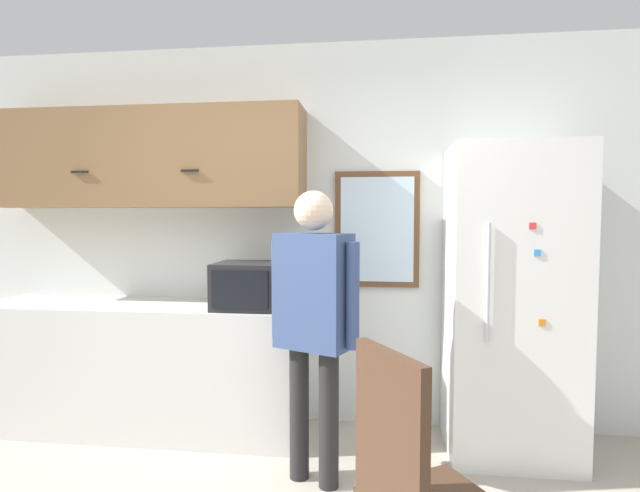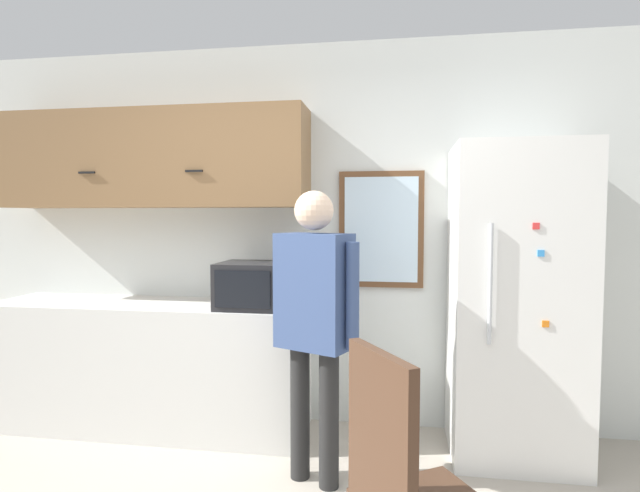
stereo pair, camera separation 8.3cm
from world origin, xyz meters
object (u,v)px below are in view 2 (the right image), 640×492
object	(u,v)px
microwave	(258,285)
refrigerator	(515,302)
person	(314,308)
chair	(406,487)

from	to	relation	value
microwave	refrigerator	size ratio (longest dim) A/B	0.27
person	refrigerator	distance (m)	1.28
refrigerator	chair	world-z (taller)	refrigerator
chair	microwave	bearing A→B (deg)	1.28
microwave	person	distance (m)	0.67
refrigerator	person	bearing A→B (deg)	-156.30
microwave	person	world-z (taller)	person
microwave	person	xyz separation A→B (m)	(0.46, -0.48, -0.05)
refrigerator	chair	distance (m)	1.70
microwave	chair	bearing A→B (deg)	-57.32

